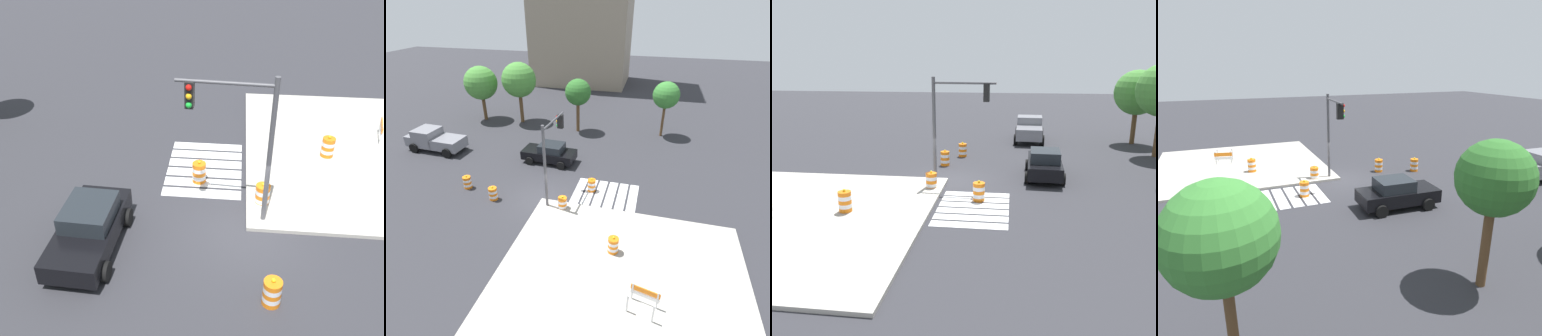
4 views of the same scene
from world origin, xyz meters
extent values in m
plane|color=#2D2D33|center=(0.00, 0.00, 0.00)|extent=(120.00, 120.00, 0.00)
cube|color=#ADA89E|center=(6.00, -6.00, 0.07)|extent=(12.00, 12.00, 0.15)
cube|color=silver|center=(2.12, 1.80, 0.01)|extent=(0.60, 3.20, 0.02)
cube|color=silver|center=(2.88, 1.80, 0.01)|extent=(0.60, 3.20, 0.02)
cube|color=silver|center=(3.62, 1.80, 0.01)|extent=(0.60, 3.20, 0.02)
cube|color=silver|center=(4.38, 1.80, 0.01)|extent=(0.60, 3.20, 0.02)
cube|color=silver|center=(5.12, 1.80, 0.01)|extent=(0.60, 3.20, 0.02)
cube|color=silver|center=(5.88, 1.80, 0.01)|extent=(0.60, 3.20, 0.02)
cube|color=black|center=(-1.35, 5.32, 0.68)|extent=(4.37, 2.02, 0.70)
cube|color=#1E2328|center=(-1.10, 5.30, 1.33)|extent=(1.97, 1.68, 0.60)
cylinder|color=black|center=(-2.74, 4.42, 0.33)|extent=(0.67, 0.27, 0.66)
cylinder|color=black|center=(-2.66, 6.32, 0.33)|extent=(0.67, 0.27, 0.66)
cylinder|color=black|center=(-0.04, 4.31, 0.33)|extent=(0.67, 0.27, 0.66)
cylinder|color=black|center=(0.04, 6.21, 0.33)|extent=(0.67, 0.27, 0.66)
cylinder|color=orange|center=(1.64, -0.60, 0.09)|extent=(0.56, 0.56, 0.18)
cylinder|color=white|center=(1.64, -0.60, 0.27)|extent=(0.56, 0.56, 0.18)
cylinder|color=orange|center=(1.64, -0.60, 0.45)|extent=(0.56, 0.56, 0.18)
cylinder|color=white|center=(1.64, -0.60, 0.63)|extent=(0.56, 0.56, 0.18)
cylinder|color=orange|center=(1.64, -0.60, 0.81)|extent=(0.56, 0.56, 0.18)
sphere|color=yellow|center=(1.64, -0.60, 0.96)|extent=(0.12, 0.12, 0.12)
cylinder|color=orange|center=(-3.19, -0.72, 0.09)|extent=(0.56, 0.56, 0.18)
cylinder|color=white|center=(-3.19, -0.72, 0.27)|extent=(0.56, 0.56, 0.18)
cylinder|color=orange|center=(-3.19, -0.72, 0.45)|extent=(0.56, 0.56, 0.18)
cylinder|color=white|center=(-3.19, -0.72, 0.63)|extent=(0.56, 0.56, 0.18)
cylinder|color=orange|center=(-3.19, -0.72, 0.81)|extent=(0.56, 0.56, 0.18)
sphere|color=yellow|center=(-3.19, -0.72, 0.96)|extent=(0.12, 0.12, 0.12)
cylinder|color=orange|center=(2.97, 1.96, 0.09)|extent=(0.56, 0.56, 0.18)
cylinder|color=white|center=(2.97, 1.96, 0.27)|extent=(0.56, 0.56, 0.18)
cylinder|color=orange|center=(2.97, 1.96, 0.45)|extent=(0.56, 0.56, 0.18)
cylinder|color=white|center=(2.97, 1.96, 0.63)|extent=(0.56, 0.56, 0.18)
cylinder|color=orange|center=(2.97, 1.96, 0.81)|extent=(0.56, 0.56, 0.18)
sphere|color=yellow|center=(2.97, 1.96, 0.96)|extent=(0.12, 0.12, 0.12)
cylinder|color=orange|center=(5.36, -3.60, 0.24)|extent=(0.56, 0.56, 0.18)
cylinder|color=white|center=(5.36, -3.60, 0.42)|extent=(0.56, 0.56, 0.18)
cylinder|color=orange|center=(5.36, -3.60, 0.60)|extent=(0.56, 0.56, 0.18)
cylinder|color=white|center=(5.36, -3.60, 0.78)|extent=(0.56, 0.56, 0.18)
cylinder|color=orange|center=(5.36, -3.60, 0.96)|extent=(0.56, 0.56, 0.18)
sphere|color=yellow|center=(5.36, -3.60, 1.11)|extent=(0.12, 0.12, 0.12)
cube|color=silver|center=(6.63, -6.23, 0.65)|extent=(0.08, 0.08, 1.00)
cube|color=silver|center=(7.71, -6.46, 0.65)|extent=(0.08, 0.08, 1.00)
cube|color=orange|center=(7.18, -6.33, 0.90)|extent=(1.28, 0.31, 0.28)
cube|color=white|center=(7.18, -6.33, 0.60)|extent=(1.28, 0.31, 0.20)
cylinder|color=#4C4C51|center=(0.60, -0.60, 2.90)|extent=(0.18, 0.18, 5.50)
cylinder|color=#4C4C51|center=(0.70, 1.00, 5.35)|extent=(0.31, 3.20, 0.12)
cube|color=black|center=(0.77, 2.11, 4.90)|extent=(0.38, 0.30, 0.90)
sphere|color=red|center=(0.58, 2.13, 5.20)|extent=(0.20, 0.20, 0.20)
sphere|color=#F2A514|center=(0.58, 2.13, 4.90)|extent=(0.20, 0.20, 0.20)
sphere|color=green|center=(0.58, 2.13, 4.60)|extent=(0.20, 0.20, 0.20)
camera|label=1|loc=(-12.47, 0.73, 10.71)|focal=42.06mm
camera|label=2|loc=(6.58, -15.38, 11.87)|focal=28.16mm
camera|label=3|loc=(20.27, 3.40, 6.46)|focal=36.31mm
camera|label=4|loc=(7.22, 19.95, 7.44)|focal=31.24mm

